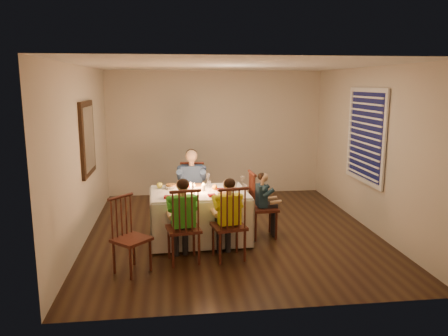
{
  "coord_description": "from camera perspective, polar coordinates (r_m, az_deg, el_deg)",
  "views": [
    {
      "loc": [
        -0.94,
        -6.63,
        2.34
      ],
      "look_at": [
        -0.1,
        0.15,
        1.01
      ],
      "focal_mm": 35.0,
      "sensor_mm": 36.0,
      "label": 1
    }
  ],
  "objects": [
    {
      "name": "child_green",
      "position": [
        5.98,
        -5.24,
        -12.07
      ],
      "size": [
        0.45,
        0.42,
        1.14
      ],
      "primitive_type": null,
      "rotation": [
        0.0,
        0.0,
        3.3
      ],
      "color": "green",
      "rests_on": "ground"
    },
    {
      "name": "child_teal",
      "position": [
        6.89,
        5.08,
        -8.88
      ],
      "size": [
        0.31,
        0.34,
        1.01
      ],
      "primitive_type": null,
      "rotation": [
        0.0,
        0.0,
        1.63
      ],
      "color": "#193040",
      "rests_on": "ground"
    },
    {
      "name": "setting_teal",
      "position": [
        6.59,
        1.07,
        -2.8
      ],
      "size": [
        0.27,
        0.27,
        0.02
      ],
      "primitive_type": "cylinder",
      "rotation": [
        0.0,
        0.0,
        0.04
      ],
      "color": "white",
      "rests_on": "dining_table"
    },
    {
      "name": "wall_right",
      "position": [
        7.43,
        18.49,
        2.39
      ],
      "size": [
        0.02,
        5.0,
        2.6
      ],
      "primitive_type": "cube",
      "color": "beige",
      "rests_on": "ground"
    },
    {
      "name": "chair_near_right",
      "position": [
        6.06,
        0.61,
        -11.71
      ],
      "size": [
        0.49,
        0.47,
        1.03
      ],
      "primitive_type": null,
      "rotation": [
        0.0,
        0.0,
        3.32
      ],
      "color": "#3E1611",
      "rests_on": "ground"
    },
    {
      "name": "serving_bowl",
      "position": [
        6.72,
        -6.95,
        -2.47
      ],
      "size": [
        0.23,
        0.23,
        0.05
      ],
      "primitive_type": "imported",
      "rotation": [
        0.0,
        0.0,
        -0.14
      ],
      "color": "white",
      "rests_on": "dining_table"
    },
    {
      "name": "dining_table",
      "position": [
        6.57,
        -3.25,
        -4.92
      ],
      "size": [
        1.5,
        1.11,
        0.73
      ],
      "rotation": [
        0.0,
        0.0,
        0.04
      ],
      "color": "silver",
      "rests_on": "ground"
    },
    {
      "name": "adult",
      "position": [
        7.48,
        -4.16,
        -7.25
      ],
      "size": [
        0.51,
        0.48,
        1.27
      ],
      "primitive_type": null,
      "rotation": [
        0.0,
        0.0,
        -0.1
      ],
      "color": "#32537F",
      "rests_on": "ground"
    },
    {
      "name": "candle_left",
      "position": [
        6.49,
        -4.01,
        -2.68
      ],
      "size": [
        0.06,
        0.06,
        0.1
      ],
      "primitive_type": "cylinder",
      "color": "silver",
      "rests_on": "dining_table"
    },
    {
      "name": "squash",
      "position": [
        6.76,
        -8.41,
        -2.26
      ],
      "size": [
        0.09,
        0.09,
        0.09
      ],
      "primitive_type": "sphere",
      "color": "yellow",
      "rests_on": "dining_table"
    },
    {
      "name": "setting_green",
      "position": [
        6.19,
        -5.72,
        -3.76
      ],
      "size": [
        0.27,
        0.27,
        0.02
      ],
      "primitive_type": "cylinder",
      "rotation": [
        0.0,
        0.0,
        0.04
      ],
      "color": "white",
      "rests_on": "dining_table"
    },
    {
      "name": "chair_end",
      "position": [
        6.89,
        5.08,
        -8.88
      ],
      "size": [
        0.43,
        0.45,
        1.03
      ],
      "primitive_type": null,
      "rotation": [
        0.0,
        0.0,
        1.63
      ],
      "color": "#3E1611",
      "rests_on": "ground"
    },
    {
      "name": "wall_mirror",
      "position": [
        7.09,
        -17.39,
        3.71
      ],
      "size": [
        0.06,
        0.95,
        1.15
      ],
      "color": "black",
      "rests_on": "wall_left"
    },
    {
      "name": "chair_near_left",
      "position": [
        5.98,
        -5.24,
        -12.07
      ],
      "size": [
        0.48,
        0.47,
        1.03
      ],
      "primitive_type": null,
      "rotation": [
        0.0,
        0.0,
        3.3
      ],
      "color": "#3E1611",
      "rests_on": "ground"
    },
    {
      "name": "wall_back",
      "position": [
        9.23,
        -1.15,
        4.54
      ],
      "size": [
        4.5,
        0.02,
        2.6
      ],
      "primitive_type": "cube",
      "color": "beige",
      "rests_on": "ground"
    },
    {
      "name": "child_yellow",
      "position": [
        6.06,
        0.61,
        -11.71
      ],
      "size": [
        0.44,
        0.42,
        1.12
      ],
      "primitive_type": null,
      "rotation": [
        0.0,
        0.0,
        3.32
      ],
      "color": "yellow",
      "rests_on": "ground"
    },
    {
      "name": "setting_yellow",
      "position": [
        6.25,
        0.03,
        -3.56
      ],
      "size": [
        0.27,
        0.27,
        0.02
      ],
      "primitive_type": "cylinder",
      "rotation": [
        0.0,
        0.0,
        0.04
      ],
      "color": "white",
      "rests_on": "dining_table"
    },
    {
      "name": "window_blinds",
      "position": [
        7.47,
        17.95,
        4.02
      ],
      "size": [
        0.07,
        1.34,
        1.54
      ],
      "color": "black",
      "rests_on": "wall_right"
    },
    {
      "name": "ceiling",
      "position": [
        6.7,
        1.06,
        13.23
      ],
      "size": [
        5.0,
        5.0,
        0.0
      ],
      "primitive_type": "plane",
      "color": "white",
      "rests_on": "wall_back"
    },
    {
      "name": "wall_left",
      "position": [
        6.84,
        -18.01,
        1.72
      ],
      "size": [
        0.02,
        5.0,
        2.6
      ],
      "primitive_type": "cube",
      "color": "beige",
      "rests_on": "ground"
    },
    {
      "name": "setting_adult",
      "position": [
        6.81,
        -3.48,
        -2.36
      ],
      "size": [
        0.27,
        0.27,
        0.02
      ],
      "primitive_type": "cylinder",
      "rotation": [
        0.0,
        0.0,
        0.04
      ],
      "color": "white",
      "rests_on": "dining_table"
    },
    {
      "name": "orange_fruit",
      "position": [
        6.58,
        -1.21,
        -2.55
      ],
      "size": [
        0.08,
        0.08,
        0.08
      ],
      "primitive_type": "sphere",
      "color": "orange",
      "rests_on": "dining_table"
    },
    {
      "name": "chair_adult",
      "position": [
        7.48,
        -4.16,
        -7.25
      ],
      "size": [
        0.46,
        0.44,
        1.03
      ],
      "primitive_type": null,
      "rotation": [
        0.0,
        0.0,
        -0.1
      ],
      "color": "#3E1611",
      "rests_on": "ground"
    },
    {
      "name": "chair_extra",
      "position": [
        5.77,
        -11.81,
        -13.15
      ],
      "size": [
        0.55,
        0.55,
        0.97
      ],
      "primitive_type": null,
      "rotation": [
        0.0,
        0.0,
        0.81
      ],
      "color": "#3E1611",
      "rests_on": "ground"
    },
    {
      "name": "candle_right",
      "position": [
        6.51,
        -2.7,
        -2.63
      ],
      "size": [
        0.06,
        0.06,
        0.1
      ],
      "primitive_type": "cylinder",
      "color": "silver",
      "rests_on": "dining_table"
    },
    {
      "name": "ground",
      "position": [
        7.09,
        0.99,
        -8.26
      ],
      "size": [
        5.0,
        5.0,
        0.0
      ],
      "primitive_type": "plane",
      "color": "black",
      "rests_on": "ground"
    }
  ]
}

